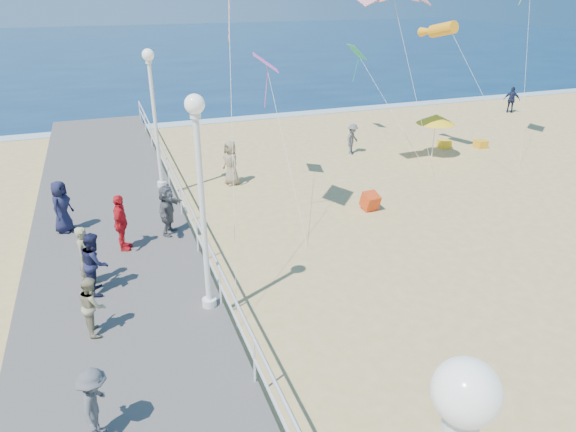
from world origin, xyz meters
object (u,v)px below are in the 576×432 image
object	(u,v)px
beach_walker_c	(231,163)
box_kite	(370,203)
spectator_2	(95,404)
spectator_3	(121,223)
lamp_post_far	(153,105)
beach_walker_a	(352,139)
beach_walker_b	(512,100)
spectator_4	(61,207)
spectator_5	(168,210)
spectator_6	(87,256)
beach_umbrella	(436,119)
beach_chair_right	(481,144)
beach_chair_left	(444,144)
spectator_7	(95,262)
spectator_1	(93,305)
lamp_post_mid	(201,185)

from	to	relation	value
beach_walker_c	box_kite	distance (m)	6.23
spectator_2	spectator_3	world-z (taller)	spectator_3
lamp_post_far	spectator_3	size ratio (longest dim) A/B	3.00
beach_walker_a	beach_walker_b	world-z (taller)	beach_walker_b
lamp_post_far	box_kite	world-z (taller)	lamp_post_far
spectator_4	beach_walker_c	xyz separation A→B (m)	(6.48, 3.42, -0.32)
spectator_3	spectator_5	size ratio (longest dim) A/B	1.07
spectator_4	spectator_6	size ratio (longest dim) A/B	1.04
spectator_2	spectator_3	distance (m)	7.34
beach_umbrella	beach_chair_right	size ratio (longest dim) A/B	3.89
spectator_3	spectator_6	xyz separation A→B (m)	(-0.99, -1.73, -0.05)
spectator_4	beach_chair_left	xyz separation A→B (m)	(18.32, 4.84, -1.07)
spectator_2	beach_walker_b	size ratio (longest dim) A/B	0.85
lamp_post_far	beach_umbrella	xyz separation A→B (m)	(13.26, 0.60, -1.75)
spectator_2	spectator_7	xyz separation A→B (m)	(0.12, 5.10, 0.11)
spectator_2	spectator_1	bearing A→B (deg)	10.33
beach_umbrella	beach_chair_left	distance (m)	2.57
spectator_3	beach_chair_right	xyz separation A→B (m)	(18.38, 6.16, -1.09)
lamp_post_far	beach_walker_c	world-z (taller)	lamp_post_far
beach_walker_c	beach_chair_right	bearing A→B (deg)	76.88
beach_walker_a	box_kite	world-z (taller)	beach_walker_a
spectator_5	beach_walker_a	xyz separation A→B (m)	(10.11, 6.94, -0.47)
beach_walker_a	spectator_5	bearing A→B (deg)	176.68
spectator_6	beach_walker_c	xyz separation A→B (m)	(5.75, 7.15, -0.29)
spectator_4	spectator_7	bearing A→B (deg)	-137.27
spectator_7	beach_umbrella	bearing A→B (deg)	-61.84
spectator_6	beach_umbrella	world-z (taller)	beach_umbrella
spectator_1	beach_chair_right	distance (m)	21.82
lamp_post_far	spectator_7	world-z (taller)	lamp_post_far
beach_umbrella	spectator_1	bearing A→B (deg)	-148.66
spectator_3	beach_umbrella	world-z (taller)	spectator_3
beach_chair_right	beach_chair_left	bearing A→B (deg)	159.11
lamp_post_mid	spectator_5	xyz separation A→B (m)	(-0.33, 4.54, -2.43)
lamp_post_mid	spectator_3	distance (m)	4.91
spectator_2	spectator_6	distance (m)	5.55
lamp_post_mid	spectator_5	distance (m)	5.16
beach_umbrella	spectator_5	bearing A→B (deg)	-159.59
spectator_1	spectator_5	distance (m)	5.23
spectator_1	spectator_7	size ratio (longest dim) A/B	0.85
lamp_post_far	beach_umbrella	distance (m)	13.38
spectator_1	beach_chair_left	world-z (taller)	spectator_1
beach_umbrella	beach_chair_left	xyz separation A→B (m)	(1.54, 1.14, -1.71)
beach_chair_right	spectator_2	bearing A→B (deg)	-145.12
spectator_6	beach_chair_left	bearing A→B (deg)	-31.00
lamp_post_far	beach_walker_a	bearing A→B (deg)	14.25
spectator_7	beach_chair_left	bearing A→B (deg)	-60.85
box_kite	beach_umbrella	world-z (taller)	beach_umbrella
lamp_post_mid	spectator_6	xyz separation A→B (m)	(-2.80, 2.17, -2.42)
spectator_1	spectator_2	xyz separation A→B (m)	(-0.01, -3.26, 0.02)
spectator_3	spectator_5	world-z (taller)	spectator_3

